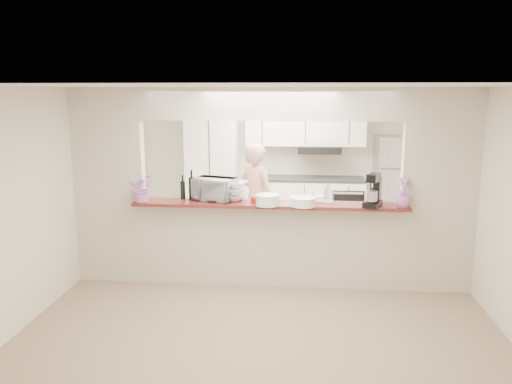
# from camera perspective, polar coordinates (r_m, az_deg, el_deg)

# --- Properties ---
(floor) EXTENTS (6.00, 6.00, 0.00)m
(floor) POSITION_cam_1_polar(r_m,az_deg,el_deg) (6.56, 1.50, -10.47)
(floor) COLOR #9D866A
(floor) RESTS_ON ground
(tile_overlay) EXTENTS (5.00, 2.90, 0.01)m
(tile_overlay) POSITION_cam_1_polar(r_m,az_deg,el_deg) (8.02, 2.23, -6.30)
(tile_overlay) COLOR beige
(tile_overlay) RESTS_ON floor
(partition) EXTENTS (5.00, 0.15, 2.50)m
(partition) POSITION_cam_1_polar(r_m,az_deg,el_deg) (6.16, 1.57, 2.42)
(partition) COLOR beige
(partition) RESTS_ON floor
(bar_counter) EXTENTS (3.40, 0.38, 1.09)m
(bar_counter) POSITION_cam_1_polar(r_m,az_deg,el_deg) (6.36, 1.52, -5.67)
(bar_counter) COLOR beige
(bar_counter) RESTS_ON floor
(kitchen_cabinets) EXTENTS (3.15, 0.62, 2.25)m
(kitchen_cabinets) POSITION_cam_1_polar(r_m,az_deg,el_deg) (8.94, 1.48, 1.96)
(kitchen_cabinets) COLOR white
(kitchen_cabinets) RESTS_ON floor
(refrigerator) EXTENTS (0.75, 0.70, 1.70)m
(refrigerator) POSITION_cam_1_polar(r_m,az_deg,el_deg) (9.02, 15.76, 0.82)
(refrigerator) COLOR #A9A8AD
(refrigerator) RESTS_ON floor
(flower_left) EXTENTS (0.36, 0.33, 0.36)m
(flower_left) POSITION_cam_1_polar(r_m,az_deg,el_deg) (6.35, -12.87, 0.47)
(flower_left) COLOR #D771BF
(flower_left) RESTS_ON bar_counter
(wine_bottle_a) EXTENTS (0.06, 0.06, 0.31)m
(wine_bottle_a) POSITION_cam_1_polar(r_m,az_deg,el_deg) (6.44, -8.36, 0.26)
(wine_bottle_a) COLOR black
(wine_bottle_a) RESTS_ON bar_counter
(wine_bottle_b) EXTENTS (0.08, 0.08, 0.38)m
(wine_bottle_b) POSITION_cam_1_polar(r_m,az_deg,el_deg) (6.41, -7.36, 0.48)
(wine_bottle_b) COLOR black
(wine_bottle_b) RESTS_ON bar_counter
(toaster_oven) EXTENTS (0.59, 0.48, 0.28)m
(toaster_oven) POSITION_cam_1_polar(r_m,az_deg,el_deg) (6.34, -4.74, 0.33)
(toaster_oven) COLOR #A0A0A4
(toaster_oven) RESTS_ON bar_counter
(serving_bowls) EXTENTS (0.39, 0.39, 0.24)m
(serving_bowls) POSITION_cam_1_polar(r_m,az_deg,el_deg) (6.31, -2.59, 0.09)
(serving_bowls) COLOR white
(serving_bowls) RESTS_ON bar_counter
(plate_stack_a) EXTENTS (0.29, 0.29, 0.13)m
(plate_stack_a) POSITION_cam_1_polar(r_m,az_deg,el_deg) (6.04, 1.28, -0.92)
(plate_stack_a) COLOR white
(plate_stack_a) RESTS_ON bar_counter
(plate_stack_b) EXTENTS (0.31, 0.31, 0.11)m
(plate_stack_b) POSITION_cam_1_polar(r_m,az_deg,el_deg) (6.03, 5.42, -1.11)
(plate_stack_b) COLOR white
(plate_stack_b) RESTS_ON bar_counter
(red_bowl) EXTENTS (0.16, 0.16, 0.08)m
(red_bowl) POSITION_cam_1_polar(r_m,az_deg,el_deg) (6.21, 0.15, -0.83)
(red_bowl) COLOR maroon
(red_bowl) RESTS_ON bar_counter
(tan_bowl) EXTENTS (0.14, 0.14, 0.07)m
(tan_bowl) POSITION_cam_1_polar(r_m,az_deg,el_deg) (6.30, 2.05, -0.70)
(tan_bowl) COLOR beige
(tan_bowl) RESTS_ON bar_counter
(utensil_caddy) EXTENTS (0.27, 0.19, 0.24)m
(utensil_caddy) POSITION_cam_1_polar(r_m,az_deg,el_deg) (6.26, 7.72, -0.26)
(utensil_caddy) COLOR silver
(utensil_caddy) RESTS_ON bar_counter
(stand_mixer) EXTENTS (0.27, 0.32, 0.40)m
(stand_mixer) POSITION_cam_1_polar(r_m,az_deg,el_deg) (6.11, 13.30, 0.03)
(stand_mixer) COLOR black
(stand_mixer) RESTS_ON bar_counter
(flower_right) EXTENTS (0.26, 0.26, 0.36)m
(flower_right) POSITION_cam_1_polar(r_m,az_deg,el_deg) (6.16, 16.48, -0.05)
(flower_right) COLOR #B563B7
(flower_right) RESTS_ON bar_counter
(person) EXTENTS (0.74, 0.69, 1.70)m
(person) POSITION_cam_1_polar(r_m,az_deg,el_deg) (7.45, 0.05, -0.95)
(person) COLOR #DAA08E
(person) RESTS_ON floor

